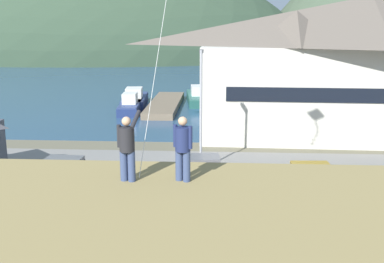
{
  "coord_description": "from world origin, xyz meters",
  "views": [
    {
      "loc": [
        1.36,
        -19.03,
        9.74
      ],
      "look_at": [
        -0.32,
        9.0,
        3.06
      ],
      "focal_mm": 44.15,
      "sensor_mm": 36.0,
      "label": 1
    }
  ],
  "objects_px": {
    "parked_car_back_row_left": "(376,224)",
    "parked_car_mid_row_near": "(309,179)",
    "moored_boat_outer_mooring": "(199,97)",
    "person_kite_flyer": "(127,146)",
    "person_companion": "(183,147)",
    "parked_car_corner_spot": "(148,216)",
    "harbor_lodge": "(367,64)",
    "parked_car_front_row_silver": "(200,170)",
    "parking_light_pole": "(201,103)",
    "moored_boat_wharfside": "(135,100)",
    "moored_boat_inner_slip": "(131,106)",
    "wharf_dock": "(165,105)",
    "parked_car_lone_by_shed": "(13,214)",
    "parked_car_mid_row_far": "(62,173)"
  },
  "relations": [
    {
      "from": "parked_car_corner_spot",
      "to": "parked_car_lone_by_shed",
      "type": "relative_size",
      "value": 1.02
    },
    {
      "from": "parked_car_front_row_silver",
      "to": "parked_car_lone_by_shed",
      "type": "height_order",
      "value": "same"
    },
    {
      "from": "parked_car_back_row_left",
      "to": "parked_car_mid_row_near",
      "type": "bearing_deg",
      "value": 107.29
    },
    {
      "from": "parked_car_mid_row_far",
      "to": "parking_light_pole",
      "type": "height_order",
      "value": "parking_light_pole"
    },
    {
      "from": "parked_car_corner_spot",
      "to": "person_kite_flyer",
      "type": "relative_size",
      "value": 2.31
    },
    {
      "from": "person_companion",
      "to": "moored_boat_inner_slip",
      "type": "bearing_deg",
      "value": 102.94
    },
    {
      "from": "parked_car_back_row_left",
      "to": "person_companion",
      "type": "xyz_separation_m",
      "value": [
        -7.8,
        -7.59,
        5.43
      ]
    },
    {
      "from": "moored_boat_wharfside",
      "to": "moored_boat_inner_slip",
      "type": "distance_m",
      "value": 4.03
    },
    {
      "from": "wharf_dock",
      "to": "parked_car_corner_spot",
      "type": "relative_size",
      "value": 3.37
    },
    {
      "from": "harbor_lodge",
      "to": "wharf_dock",
      "type": "height_order",
      "value": "harbor_lodge"
    },
    {
      "from": "harbor_lodge",
      "to": "moored_boat_wharfside",
      "type": "relative_size",
      "value": 3.5
    },
    {
      "from": "moored_boat_wharfside",
      "to": "parked_car_lone_by_shed",
      "type": "xyz_separation_m",
      "value": [
        0.48,
        -33.81,
        0.34
      ]
    },
    {
      "from": "wharf_dock",
      "to": "parked_car_mid_row_near",
      "type": "relative_size",
      "value": 3.37
    },
    {
      "from": "parked_car_back_row_left",
      "to": "parked_car_mid_row_near",
      "type": "distance_m",
      "value": 6.1
    },
    {
      "from": "parked_car_mid_row_near",
      "to": "parked_car_corner_spot",
      "type": "bearing_deg",
      "value": -145.78
    },
    {
      "from": "moored_boat_wharfside",
      "to": "person_companion",
      "type": "relative_size",
      "value": 4.72
    },
    {
      "from": "harbor_lodge",
      "to": "person_kite_flyer",
      "type": "xyz_separation_m",
      "value": [
        -14.43,
        -27.93,
        0.37
      ]
    },
    {
      "from": "moored_boat_outer_mooring",
      "to": "moored_boat_inner_slip",
      "type": "xyz_separation_m",
      "value": [
        -7.05,
        -6.3,
        -0.0
      ]
    },
    {
      "from": "parked_car_lone_by_shed",
      "to": "parked_car_mid_row_far",
      "type": "bearing_deg",
      "value": 87.84
    },
    {
      "from": "parked_car_mid_row_far",
      "to": "person_kite_flyer",
      "type": "relative_size",
      "value": 2.32
    },
    {
      "from": "harbor_lodge",
      "to": "parked_car_lone_by_shed",
      "type": "relative_size",
      "value": 6.83
    },
    {
      "from": "parked_car_back_row_left",
      "to": "parking_light_pole",
      "type": "relative_size",
      "value": 0.54
    },
    {
      "from": "parked_car_back_row_left",
      "to": "person_kite_flyer",
      "type": "height_order",
      "value": "person_kite_flyer"
    },
    {
      "from": "wharf_dock",
      "to": "parked_car_corner_spot",
      "type": "height_order",
      "value": "parked_car_corner_spot"
    },
    {
      "from": "parked_car_lone_by_shed",
      "to": "parked_car_mid_row_near",
      "type": "height_order",
      "value": "same"
    },
    {
      "from": "parking_light_pole",
      "to": "parked_car_front_row_silver",
      "type": "bearing_deg",
      "value": -88.61
    },
    {
      "from": "parked_car_lone_by_shed",
      "to": "parking_light_pole",
      "type": "bearing_deg",
      "value": 50.86
    },
    {
      "from": "moored_boat_outer_mooring",
      "to": "person_kite_flyer",
      "type": "relative_size",
      "value": 4.55
    },
    {
      "from": "moored_boat_wharfside",
      "to": "parked_car_mid_row_near",
      "type": "relative_size",
      "value": 1.91
    },
    {
      "from": "parked_car_mid_row_near",
      "to": "person_companion",
      "type": "distance_m",
      "value": 15.66
    },
    {
      "from": "moored_boat_inner_slip",
      "to": "parked_car_mid_row_near",
      "type": "xyz_separation_m",
      "value": [
        14.59,
        -24.06,
        0.34
      ]
    },
    {
      "from": "parked_car_mid_row_near",
      "to": "person_kite_flyer",
      "type": "distance_m",
      "value": 16.35
    },
    {
      "from": "moored_boat_wharfside",
      "to": "parked_car_mid_row_far",
      "type": "xyz_separation_m",
      "value": [
        0.71,
        -27.74,
        0.34
      ]
    },
    {
      "from": "moored_boat_inner_slip",
      "to": "parked_car_mid_row_near",
      "type": "height_order",
      "value": "moored_boat_inner_slip"
    },
    {
      "from": "wharf_dock",
      "to": "person_companion",
      "type": "height_order",
      "value": "person_companion"
    },
    {
      "from": "parked_car_mid_row_far",
      "to": "person_companion",
      "type": "bearing_deg",
      "value": -59.26
    },
    {
      "from": "parked_car_mid_row_far",
      "to": "parked_car_mid_row_near",
      "type": "distance_m",
      "value": 14.16
    },
    {
      "from": "moored_boat_inner_slip",
      "to": "parked_car_mid_row_far",
      "type": "height_order",
      "value": "moored_boat_inner_slip"
    },
    {
      "from": "moored_boat_wharfside",
      "to": "parked_car_lone_by_shed",
      "type": "height_order",
      "value": "moored_boat_wharfside"
    },
    {
      "from": "wharf_dock",
      "to": "moored_boat_wharfside",
      "type": "relative_size",
      "value": 1.76
    },
    {
      "from": "harbor_lodge",
      "to": "parked_car_mid_row_far",
      "type": "height_order",
      "value": "harbor_lodge"
    },
    {
      "from": "parked_car_front_row_silver",
      "to": "parked_car_back_row_left",
      "type": "distance_m",
      "value": 10.64
    },
    {
      "from": "parked_car_front_row_silver",
      "to": "parking_light_pole",
      "type": "xyz_separation_m",
      "value": [
        -0.07,
        3.08,
        3.48
      ]
    },
    {
      "from": "moored_boat_inner_slip",
      "to": "parked_car_mid_row_far",
      "type": "relative_size",
      "value": 1.53
    },
    {
      "from": "parked_car_lone_by_shed",
      "to": "person_kite_flyer",
      "type": "distance_m",
      "value": 11.77
    },
    {
      "from": "parked_car_lone_by_shed",
      "to": "parked_car_mid_row_near",
      "type": "bearing_deg",
      "value": 21.71
    },
    {
      "from": "wharf_dock",
      "to": "parked_car_mid_row_far",
      "type": "xyz_separation_m",
      "value": [
        -2.93,
        -26.79,
        0.71
      ]
    },
    {
      "from": "parked_car_front_row_silver",
      "to": "parked_car_back_row_left",
      "type": "relative_size",
      "value": 1.03
    },
    {
      "from": "harbor_lodge",
      "to": "parked_car_corner_spot",
      "type": "xyz_separation_m",
      "value": [
        -15.19,
        -20.01,
        -5.08
      ]
    },
    {
      "from": "moored_boat_inner_slip",
      "to": "parked_car_mid_row_far",
      "type": "distance_m",
      "value": 23.73
    }
  ]
}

